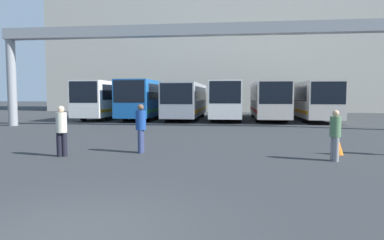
# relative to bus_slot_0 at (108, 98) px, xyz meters

# --- Properties ---
(ground_plane) EXTENTS (200.00, 200.00, 0.00)m
(ground_plane) POSITION_rel_bus_slot_0_xyz_m (8.85, -24.92, -1.87)
(ground_plane) COLOR #2D3033
(building_backdrop) EXTENTS (44.05, 12.00, 15.75)m
(building_backdrop) POSITION_rel_bus_slot_0_xyz_m (8.85, 18.56, 6.01)
(building_backdrop) COLOR #B7B2A3
(building_backdrop) RESTS_ON ground
(overhead_gantry) EXTENTS (25.98, 0.80, 6.55)m
(overhead_gantry) POSITION_rel_bus_slot_0_xyz_m (8.85, -7.85, 3.60)
(overhead_gantry) COLOR gray
(overhead_gantry) RESTS_ON ground
(bus_slot_0) EXTENTS (2.44, 10.22, 3.24)m
(bus_slot_0) POSITION_rel_bus_slot_0_xyz_m (0.00, 0.00, 0.00)
(bus_slot_0) COLOR silver
(bus_slot_0) RESTS_ON ground
(bus_slot_1) EXTENTS (2.60, 11.11, 3.31)m
(bus_slot_1) POSITION_rel_bus_slot_0_xyz_m (3.54, 0.45, 0.04)
(bus_slot_1) COLOR #1959A5
(bus_slot_1) RESTS_ON ground
(bus_slot_2) EXTENTS (2.63, 10.70, 3.08)m
(bus_slot_2) POSITION_rel_bus_slot_0_xyz_m (7.08, 0.24, -0.09)
(bus_slot_2) COLOR #999EA5
(bus_slot_2) RESTS_ON ground
(bus_slot_3) EXTENTS (2.47, 10.31, 3.21)m
(bus_slot_3) POSITION_rel_bus_slot_0_xyz_m (10.62, 0.05, -0.02)
(bus_slot_3) COLOR silver
(bus_slot_3) RESTS_ON ground
(bus_slot_4) EXTENTS (2.52, 11.55, 3.16)m
(bus_slot_4) POSITION_rel_bus_slot_0_xyz_m (14.16, 0.67, -0.04)
(bus_slot_4) COLOR beige
(bus_slot_4) RESTS_ON ground
(bus_slot_5) EXTENTS (2.57, 12.27, 3.14)m
(bus_slot_5) POSITION_rel_bus_slot_0_xyz_m (17.70, 1.03, -0.06)
(bus_slot_5) COLOR beige
(bus_slot_5) RESTS_ON ground
(pedestrian_near_left) EXTENTS (0.36, 0.36, 1.75)m
(pedestrian_near_left) POSITION_rel_bus_slot_0_xyz_m (5.41, -18.59, -0.94)
(pedestrian_near_left) COLOR black
(pedestrian_near_left) RESTS_ON ground
(pedestrian_near_center) EXTENTS (0.37, 0.37, 1.78)m
(pedestrian_near_center) POSITION_rel_bus_slot_0_xyz_m (7.91, -17.53, -0.92)
(pedestrian_near_center) COLOR navy
(pedestrian_near_center) RESTS_ON ground
(pedestrian_mid_left) EXTENTS (0.34, 0.34, 1.64)m
(pedestrian_mid_left) POSITION_rel_bus_slot_0_xyz_m (14.51, -18.26, -1.00)
(pedestrian_mid_left) COLOR gray
(pedestrian_mid_left) RESTS_ON ground
(traffic_cone) EXTENTS (0.43, 0.43, 0.70)m
(traffic_cone) POSITION_rel_bus_slot_0_xyz_m (14.94, -17.00, -1.52)
(traffic_cone) COLOR orange
(traffic_cone) RESTS_ON ground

